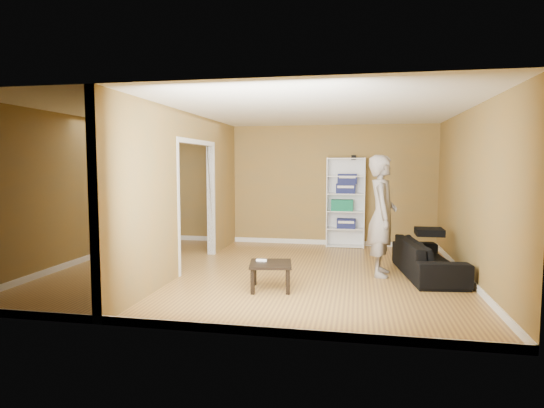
{
  "coord_description": "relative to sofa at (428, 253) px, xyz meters",
  "views": [
    {
      "loc": [
        1.59,
        -7.17,
        1.76
      ],
      "look_at": [
        0.2,
        0.2,
        1.1
      ],
      "focal_mm": 30.0,
      "sensor_mm": 36.0,
      "label": 1
    }
  ],
  "objects": [
    {
      "name": "chair_left",
      "position": [
        -5.87,
        0.95,
        0.11
      ],
      "size": [
        0.54,
        0.54,
        0.94
      ],
      "primitive_type": null,
      "rotation": [
        0.0,
        0.0,
        -1.28
      ],
      "color": "tan",
      "rests_on": "ground"
    },
    {
      "name": "bookshelf",
      "position": [
        -1.35,
        2.38,
        0.58
      ],
      "size": [
        0.8,
        0.35,
        1.9
      ],
      "color": "white",
      "rests_on": "ground"
    },
    {
      "name": "partition",
      "position": [
        -3.9,
        -0.23,
        0.94
      ],
      "size": [
        0.22,
        5.5,
        2.6
      ],
      "primitive_type": null,
      "color": "olive",
      "rests_on": "ground"
    },
    {
      "name": "chair_far",
      "position": [
        -5.13,
        1.49,
        0.11
      ],
      "size": [
        0.55,
        0.55,
        0.95
      ],
      "primitive_type": null,
      "rotation": [
        0.0,
        0.0,
        3.46
      ],
      "color": "tan",
      "rests_on": "ground"
    },
    {
      "name": "room_shell",
      "position": [
        -2.7,
        -0.23,
        0.94
      ],
      "size": [
        6.5,
        6.5,
        6.5
      ],
      "color": "#B1873A",
      "rests_on": "ground"
    },
    {
      "name": "wall_speaker",
      "position": [
        -1.2,
        2.46,
        1.54
      ],
      "size": [
        0.1,
        0.1,
        0.1
      ],
      "primitive_type": "cube",
      "color": "black",
      "rests_on": "room_shell"
    },
    {
      "name": "paper_box_navy_a",
      "position": [
        -1.34,
        2.33,
        0.14
      ],
      "size": [
        0.39,
        0.25,
        0.2
      ],
      "primitive_type": "cube",
      "color": "navy",
      "rests_on": "bookshelf"
    },
    {
      "name": "coffee_table",
      "position": [
        -2.29,
        -1.25,
        -0.04
      ],
      "size": [
        0.58,
        0.58,
        0.38
      ],
      "rotation": [
        0.0,
        0.0,
        0.17
      ],
      "color": "black",
      "rests_on": "ground"
    },
    {
      "name": "person",
      "position": [
        -0.72,
        -0.1,
        0.75
      ],
      "size": [
        0.84,
        0.67,
        2.23
      ],
      "primitive_type": "imported",
      "rotation": [
        0.0,
        0.0,
        1.53
      ],
      "color": "slate",
      "rests_on": "ground"
    },
    {
      "name": "chair_near",
      "position": [
        -5.13,
        0.31,
        0.12
      ],
      "size": [
        0.54,
        0.54,
        0.98
      ],
      "primitive_type": null,
      "rotation": [
        0.0,
        0.0,
        0.22
      ],
      "color": "tan",
      "rests_on": "ground"
    },
    {
      "name": "game_controller",
      "position": [
        -2.43,
        -1.18,
        0.03
      ],
      "size": [
        0.15,
        0.04,
        0.03
      ],
      "primitive_type": "cube",
      "color": "white",
      "rests_on": "coffee_table"
    },
    {
      "name": "paper_box_teal",
      "position": [
        -1.43,
        2.33,
        0.52
      ],
      "size": [
        0.46,
        0.3,
        0.23
      ],
      "primitive_type": "cube",
      "color": "#188B77",
      "rests_on": "bookshelf"
    },
    {
      "name": "paper_box_navy_b",
      "position": [
        -1.36,
        2.33,
        0.88
      ],
      "size": [
        0.4,
        0.26,
        0.21
      ],
      "primitive_type": "cube",
      "color": "navy",
      "rests_on": "bookshelf"
    },
    {
      "name": "paper_box_navy_c",
      "position": [
        -1.32,
        2.33,
        1.09
      ],
      "size": [
        0.4,
        0.26,
        0.21
      ],
      "primitive_type": "cube",
      "color": "#1E214F",
      "rests_on": "bookshelf"
    },
    {
      "name": "sofa",
      "position": [
        0.0,
        0.0,
        0.0
      ],
      "size": [
        2.0,
        1.05,
        0.73
      ],
      "primitive_type": "imported",
      "rotation": [
        0.0,
        0.0,
        1.69
      ],
      "color": "black",
      "rests_on": "ground"
    },
    {
      "name": "dining_table",
      "position": [
        -5.19,
        0.93,
        0.25
      ],
      "size": [
        1.1,
        0.74,
        0.69
      ],
      "rotation": [
        0.0,
        0.0,
        0.06
      ],
      "color": "tan",
      "rests_on": "ground"
    }
  ]
}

